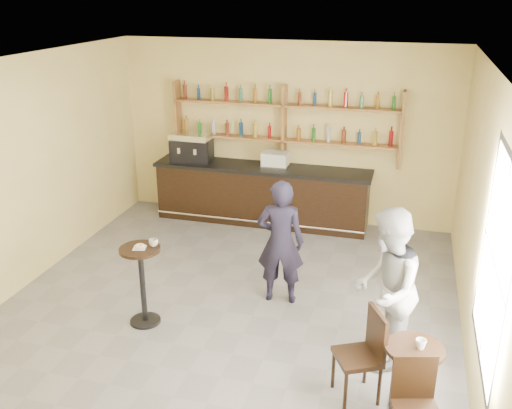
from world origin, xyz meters
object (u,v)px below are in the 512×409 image
(bar_counter, at_px, (262,194))
(man_main, at_px, (280,242))
(patron_second, at_px, (386,289))
(espresso_machine, at_px, (192,147))
(pedestal_table, at_px, (143,286))
(cafe_table, at_px, (411,379))
(chair_west, at_px, (357,356))
(pastry_case, at_px, (276,160))

(bar_counter, relative_size, man_main, 2.24)
(bar_counter, bearing_deg, patron_second, -57.06)
(patron_second, bearing_deg, bar_counter, -144.00)
(man_main, bearing_deg, espresso_machine, -56.06)
(pedestal_table, bearing_deg, espresso_machine, 101.52)
(espresso_machine, relative_size, cafe_table, 0.97)
(cafe_table, distance_m, chair_west, 0.57)
(espresso_machine, bearing_deg, pastry_case, -6.24)
(pastry_case, distance_m, man_main, 2.75)
(bar_counter, relative_size, espresso_machine, 5.39)
(chair_west, bearing_deg, espresso_machine, -168.97)
(pedestal_table, xyz_separation_m, cafe_table, (3.31, -0.76, -0.15))
(man_main, bearing_deg, patron_second, 136.97)
(espresso_machine, distance_m, pastry_case, 1.57)
(chair_west, bearing_deg, bar_counter, 178.81)
(espresso_machine, xyz_separation_m, pedestal_table, (0.75, -3.66, -0.78))
(bar_counter, distance_m, pedestal_table, 3.70)
(bar_counter, height_order, pastry_case, pastry_case)
(pastry_case, bearing_deg, pedestal_table, -93.63)
(cafe_table, bearing_deg, patron_second, 114.83)
(pastry_case, relative_size, patron_second, 0.25)
(pedestal_table, xyz_separation_m, patron_second, (2.97, -0.03, 0.41))
(man_main, bearing_deg, cafe_table, 128.01)
(pedestal_table, distance_m, chair_west, 2.85)
(man_main, height_order, patron_second, patron_second)
(pastry_case, distance_m, pedestal_table, 3.81)
(chair_west, bearing_deg, pedestal_table, -132.15)
(espresso_machine, height_order, pedestal_table, espresso_machine)
(bar_counter, relative_size, patron_second, 2.07)
(espresso_machine, bearing_deg, man_main, -55.42)
(pedestal_table, bearing_deg, chair_west, -14.47)
(espresso_machine, distance_m, patron_second, 5.25)
(bar_counter, bearing_deg, pastry_case, 0.00)
(patron_second, bearing_deg, man_main, -123.10)
(pastry_case, xyz_separation_m, pedestal_table, (-0.82, -3.66, -0.67))
(bar_counter, height_order, chair_west, bar_counter)
(man_main, relative_size, patron_second, 0.92)
(pedestal_table, relative_size, man_main, 0.61)
(espresso_machine, xyz_separation_m, pastry_case, (1.57, 0.00, -0.12))
(man_main, relative_size, chair_west, 1.74)
(pastry_case, relative_size, cafe_table, 0.63)
(pastry_case, relative_size, man_main, 0.27)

